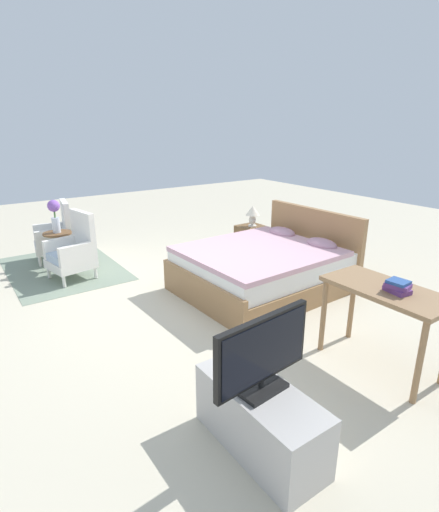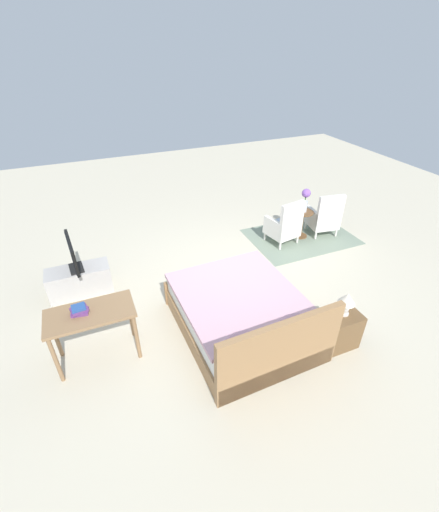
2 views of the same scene
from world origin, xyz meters
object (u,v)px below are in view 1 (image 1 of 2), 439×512
side_table (59,246)px  table_lamp (253,213)px  armchair_by_window_right (74,252)px  tv_stand (260,419)px  armchair_by_window_left (56,236)px  bed (265,268)px  tv_flatscreen (263,353)px  flower_vase (54,213)px  vanity_desk (385,300)px  book_stack (398,287)px  nightstand (252,242)px

side_table → table_lamp: bearing=65.7°
armchair_by_window_right → tv_stand: (3.85, 0.10, -0.15)m
armchair_by_window_left → table_lamp: 3.10m
armchair_by_window_left → bed: bearing=34.4°
bed → tv_flatscreen: (2.02, -1.80, 0.43)m
bed → flower_vase: bearing=-139.2°
vanity_desk → book_stack: size_ratio=4.84×
nightstand → flower_vase: bearing=-114.3°
nightstand → armchair_by_window_right: bearing=-105.9°
table_lamp → tv_flatscreen: 3.98m
armchair_by_window_left → tv_stand: 4.80m
armchair_by_window_left → tv_stand: bearing=1.2°
tv_flatscreen → book_stack: tv_flatscreen is taller
armchair_by_window_left → table_lamp: size_ratio=2.79×
tv_stand → tv_flatscreen: size_ratio=1.26×
tv_stand → vanity_desk: vanity_desk is taller
armchair_by_window_left → flower_vase: flower_vase is taller
armchair_by_window_right → side_table: (-0.47, -0.08, -0.03)m
armchair_by_window_left → side_table: bearing=-10.0°
side_table → flower_vase: flower_vase is taller
flower_vase → table_lamp: 2.93m
side_table → table_lamp: table_lamp is taller
bed → nightstand: bearing=148.2°
bed → book_stack: size_ratio=9.46×
nightstand → book_stack: book_stack is taller
table_lamp → vanity_desk: bearing=-18.4°
tv_stand → armchair_by_window_right: bearing=-178.5°
tv_stand → bed: bearing=138.2°
flower_vase → tv_stand: size_ratio=0.50×
armchair_by_window_right → flower_vase: 0.68m
vanity_desk → bed: bearing=170.7°
tv_flatscreen → tv_stand: bearing=-174.8°
side_table → tv_stand: (4.32, 0.19, -0.13)m
tv_flatscreen → bed: bearing=138.3°
bed → side_table: size_ratio=3.60×
flower_vase → tv_flatscreen: (4.32, 0.19, -0.13)m
armchair_by_window_left → side_table: (0.47, -0.08, -0.03)m
side_table → book_stack: size_ratio=2.63×
tv_flatscreen → book_stack: size_ratio=3.54×
armchair_by_window_left → tv_stand: armchair_by_window_left is taller
armchair_by_window_left → flower_vase: bearing=-10.0°
side_table → tv_flatscreen: size_ratio=0.74×
nightstand → tv_stand: 3.98m
flower_vase → nightstand: flower_vase is taller
flower_vase → tv_stand: flower_vase is taller
flower_vase → tv_flatscreen: size_ratio=0.63×
flower_vase → book_stack: (4.30, 1.65, -0.05)m
armchair_by_window_left → table_lamp: bearing=57.0°
flower_vase → table_lamp: flower_vase is taller
flower_vase → armchair_by_window_left: bearing=170.0°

